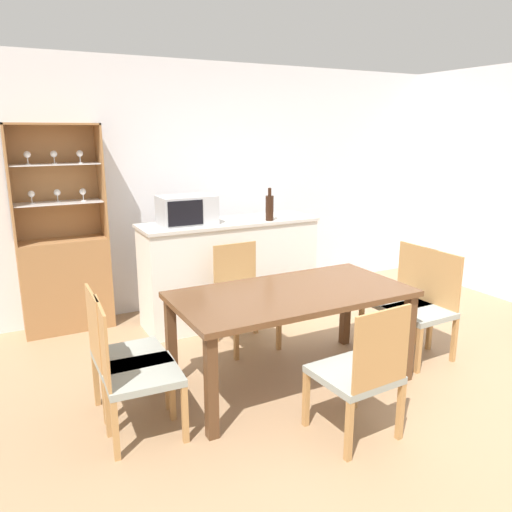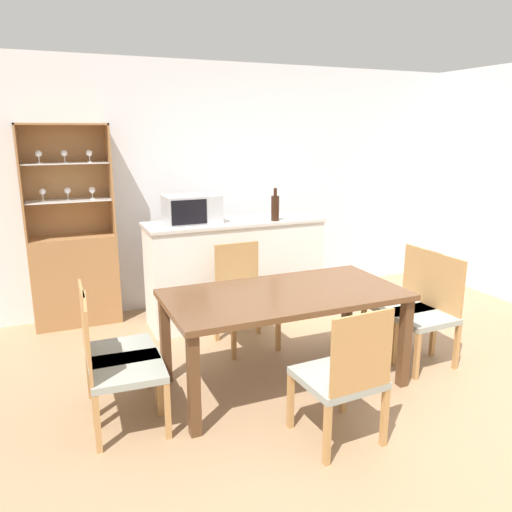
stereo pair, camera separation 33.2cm
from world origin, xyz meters
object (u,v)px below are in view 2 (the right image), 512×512
(dining_chair_side_left_near, at_px, (119,366))
(dining_chair_side_right_far, at_px, (404,302))
(dining_chair_side_left_far, at_px, (113,350))
(dining_chair_head_far, at_px, (244,297))
(dining_table, at_px, (284,303))
(wine_bottle, at_px, (275,208))
(microwave, at_px, (192,209))
(dining_chair_side_right_near, at_px, (426,312))
(display_cabinet, at_px, (75,266))
(dining_chair_head_near, at_px, (343,376))

(dining_chair_side_left_near, relative_size, dining_chair_side_right_far, 1.00)
(dining_chair_side_left_far, bearing_deg, dining_chair_head_far, 119.06)
(dining_table, xyz_separation_m, wine_bottle, (0.50, 1.23, 0.50))
(dining_table, relative_size, dining_chair_head_far, 1.94)
(dining_table, bearing_deg, microwave, 100.92)
(dining_chair_side_left_near, xyz_separation_m, microwave, (0.94, 1.55, 0.71))
(dining_chair_side_right_near, xyz_separation_m, wine_bottle, (-0.71, 1.36, 0.71))
(dining_chair_side_left_far, xyz_separation_m, microwave, (0.94, 1.29, 0.71))
(display_cabinet, bearing_deg, dining_chair_side_left_near, -86.62)
(wine_bottle, bearing_deg, dining_table, -112.11)
(dining_chair_head_near, height_order, dining_chair_head_far, same)
(dining_table, distance_m, wine_bottle, 1.42)
(dining_chair_side_left_near, bearing_deg, dining_chair_head_far, 130.59)
(dining_chair_side_left_far, relative_size, dining_chair_side_right_near, 1.00)
(dining_chair_head_far, xyz_separation_m, dining_chair_side_left_near, (-1.21, -0.92, 0.00))
(display_cabinet, distance_m, dining_chair_head_near, 3.00)
(dining_chair_head_far, bearing_deg, dining_table, 88.83)
(display_cabinet, height_order, wine_bottle, display_cabinet)
(dining_table, height_order, dining_chair_side_right_far, dining_chair_side_right_far)
(dining_chair_side_left_near, bearing_deg, dining_chair_head_near, 64.81)
(dining_table, distance_m, dining_chair_side_left_near, 1.24)
(dining_chair_head_far, bearing_deg, dining_chair_side_right_far, 150.33)
(dining_chair_head_far, distance_m, dining_chair_side_right_far, 1.38)
(dining_chair_side_left_near, xyz_separation_m, dining_chair_side_right_near, (2.42, -0.00, 0.00))
(dining_table, distance_m, dining_chair_side_right_far, 1.24)
(dining_chair_head_near, xyz_separation_m, wine_bottle, (0.50, 2.02, 0.71))
(dining_chair_head_far, xyz_separation_m, microwave, (-0.27, 0.63, 0.71))
(dining_chair_head_near, xyz_separation_m, dining_chair_side_left_far, (-1.21, 0.92, 0.00))
(wine_bottle, bearing_deg, display_cabinet, 160.00)
(display_cabinet, relative_size, dining_table, 1.11)
(dining_chair_head_far, xyz_separation_m, dining_chair_side_right_far, (1.21, -0.66, 0.00))
(display_cabinet, xyz_separation_m, dining_chair_head_near, (1.33, -2.69, -0.15))
(dining_table, distance_m, dining_chair_side_right_near, 1.24)
(display_cabinet, distance_m, wine_bottle, 2.03)
(display_cabinet, xyz_separation_m, dining_table, (1.33, -1.90, 0.06))
(dining_chair_side_left_near, relative_size, dining_chair_side_right_near, 1.00)
(dining_chair_side_right_far, bearing_deg, dining_chair_side_right_near, 178.20)
(dining_chair_head_near, xyz_separation_m, dining_chair_side_right_far, (1.21, 0.92, 0.00))
(dining_chair_side_left_near, distance_m, microwave, 1.94)
(microwave, bearing_deg, dining_chair_side_right_far, -40.87)
(dining_chair_head_near, xyz_separation_m, microwave, (-0.28, 2.21, 0.71))
(microwave, xyz_separation_m, wine_bottle, (0.77, -0.19, -0.00))
(dining_table, bearing_deg, wine_bottle, 67.89)
(dining_chair_side_left_far, height_order, wine_bottle, wine_bottle)
(dining_chair_side_right_far, relative_size, wine_bottle, 2.81)
(dining_chair_side_left_far, height_order, dining_chair_head_far, same)
(dining_table, xyz_separation_m, dining_chair_side_right_far, (1.21, 0.13, -0.21))
(wine_bottle, bearing_deg, dining_chair_side_right_near, -62.43)
(dining_chair_head_near, distance_m, dining_chair_side_left_near, 1.38)
(dining_chair_side_right_far, bearing_deg, dining_chair_side_left_far, 88.23)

